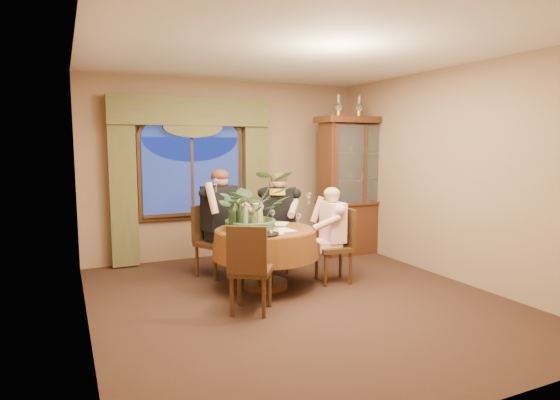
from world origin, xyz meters
name	(u,v)px	position (x,y,z in m)	size (l,w,h in m)	color
floor	(298,300)	(0.00, 0.00, 0.00)	(5.00, 5.00, 0.00)	black
wall_back	(228,169)	(0.00, 2.50, 1.40)	(4.50, 4.50, 0.00)	#8A6A51
wall_right	(450,174)	(2.25, 0.00, 1.40)	(5.00, 5.00, 0.00)	#8A6A51
ceiling	(300,51)	(0.00, 0.00, 2.80)	(5.00, 5.00, 0.00)	white
window	(192,176)	(-0.60, 2.43, 1.30)	(1.62, 0.10, 1.32)	navy
arched_transom	(191,125)	(-0.60, 2.43, 2.08)	(1.60, 0.06, 0.44)	navy
drapery_left	(123,187)	(-1.63, 2.38, 1.18)	(0.38, 0.14, 2.32)	#4B4923
drapery_right	(255,182)	(0.43, 2.38, 1.18)	(0.38, 0.14, 2.32)	#4B4923
swag_valance	(192,112)	(-0.60, 2.35, 2.28)	(2.45, 0.16, 0.42)	#4B4923
dining_table	(266,258)	(-0.15, 0.61, 0.38)	(1.34, 1.34, 0.75)	maroon
china_cabinet	(357,186)	(1.99, 1.75, 1.12)	(1.38, 0.54, 2.23)	#39180D
oil_lamp_left	(339,106)	(1.60, 1.75, 2.40)	(0.11, 0.11, 0.34)	#A5722D
oil_lamp_center	(359,106)	(1.99, 1.75, 2.40)	(0.11, 0.11, 0.34)	#A5722D
oil_lamp_right	(379,107)	(2.37, 1.75, 2.40)	(0.11, 0.11, 0.34)	#A5722D
chair_right	(333,246)	(0.74, 0.45, 0.48)	(0.42, 0.42, 0.96)	black
chair_back_right	(277,237)	(0.33, 1.31, 0.48)	(0.42, 0.42, 0.96)	black
chair_back	(215,241)	(-0.58, 1.37, 0.48)	(0.42, 0.42, 0.96)	black
chair_front_left	(251,268)	(-0.63, -0.12, 0.48)	(0.42, 0.42, 0.96)	black
person_pink	(333,234)	(0.76, 0.50, 0.62)	(0.45, 0.41, 1.24)	beige
person_back	(220,222)	(-0.48, 1.44, 0.73)	(0.52, 0.48, 1.46)	black
person_scarf	(279,221)	(0.37, 1.33, 0.70)	(0.50, 0.46, 1.41)	black
stoneware_vase	(257,216)	(-0.22, 0.72, 0.90)	(0.16, 0.16, 0.31)	tan
centerpiece_plant	(253,179)	(-0.28, 0.69, 1.37)	(0.96, 1.07, 0.83)	#395932
olive_bowl	(269,227)	(-0.13, 0.55, 0.77)	(0.16, 0.16, 0.05)	#435127
cheese_platter	(264,234)	(-0.33, 0.24, 0.76)	(0.35, 0.35, 0.02)	black
wine_bottle_0	(239,218)	(-0.51, 0.59, 0.92)	(0.07, 0.07, 0.33)	black
wine_bottle_1	(245,216)	(-0.40, 0.67, 0.92)	(0.07, 0.07, 0.33)	tan
wine_bottle_2	(235,217)	(-0.52, 0.68, 0.92)	(0.07, 0.07, 0.33)	tan
wine_bottle_3	(232,219)	(-0.61, 0.56, 0.92)	(0.07, 0.07, 0.33)	black
wine_bottle_4	(238,215)	(-0.46, 0.78, 0.92)	(0.07, 0.07, 0.33)	black
tasting_paper_0	(284,230)	(0.01, 0.42, 0.75)	(0.21, 0.30, 0.00)	white
tasting_paper_1	(280,224)	(0.15, 0.84, 0.75)	(0.21, 0.30, 0.00)	white
tasting_paper_2	(272,232)	(-0.19, 0.33, 0.75)	(0.21, 0.30, 0.00)	white
wine_glass_person_pink	(299,220)	(0.29, 0.56, 0.84)	(0.07, 0.07, 0.18)	silver
wine_glass_person_back	(242,218)	(-0.32, 1.02, 0.84)	(0.07, 0.07, 0.18)	silver
wine_glass_person_scarf	(273,216)	(0.11, 0.97, 0.84)	(0.07, 0.07, 0.18)	silver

